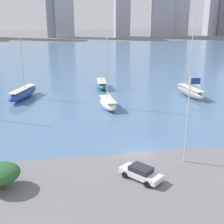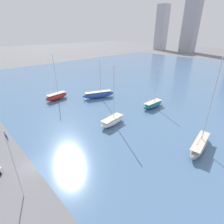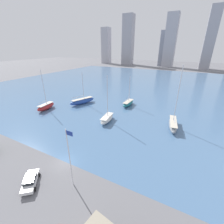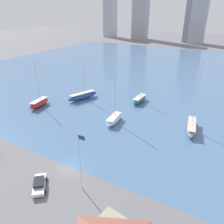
{
  "view_description": "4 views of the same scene",
  "coord_description": "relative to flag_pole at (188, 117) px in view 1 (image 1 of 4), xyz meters",
  "views": [
    {
      "loc": [
        -8.93,
        -35.45,
        17.57
      ],
      "look_at": [
        -1.55,
        12.02,
        1.59
      ],
      "focal_mm": 50.0,
      "sensor_mm": 36.0,
      "label": 1
    },
    {
      "loc": [
        25.13,
        -5.94,
        20.47
      ],
      "look_at": [
        2.26,
        15.65,
        5.59
      ],
      "focal_mm": 28.0,
      "sensor_mm": 36.0,
      "label": 2
    },
    {
      "loc": [
        18.73,
        -16.23,
        20.71
      ],
      "look_at": [
        0.19,
        19.62,
        3.18
      ],
      "focal_mm": 24.0,
      "sensor_mm": 36.0,
      "label": 3
    },
    {
      "loc": [
        21.94,
        -24.39,
        26.67
      ],
      "look_at": [
        1.29,
        13.44,
        5.94
      ],
      "focal_mm": 35.0,
      "sensor_mm": 36.0,
      "label": 4
    }
  ],
  "objects": [
    {
      "name": "sailboat_white",
      "position": [
        -6.16,
        22.34,
        -4.67
      ],
      "size": [
        3.21,
        7.55,
        13.66
      ],
      "rotation": [
        0.0,
        0.0,
        0.11
      ],
      "color": "white",
      "rests_on": "harbor_water"
    },
    {
      "name": "sailboat_gray",
      "position": [
        11.95,
        27.58,
        -4.56
      ],
      "size": [
        3.63,
        10.01,
        16.83
      ],
      "rotation": [
        0.0,
        0.0,
        0.16
      ],
      "color": "gray",
      "rests_on": "harbor_water"
    },
    {
      "name": "sailboat_blue",
      "position": [
        -22.37,
        31.43,
        -4.54
      ],
      "size": [
        6.01,
        10.57,
        12.03
      ],
      "rotation": [
        0.0,
        0.0,
        -0.39
      ],
      "color": "#284CA8",
      "rests_on": "harbor_water"
    },
    {
      "name": "ground_plane",
      "position": [
        -4.95,
        3.31,
        -5.68
      ],
      "size": [
        500.0,
        500.0,
        0.0
      ],
      "primitive_type": "plane",
      "color": "slate"
    },
    {
      "name": "yard_shrub",
      "position": [
        -20.73,
        -2.72,
        -4.0
      ],
      "size": [
        3.9,
        3.9,
        2.6
      ],
      "color": "#4C3823",
      "rests_on": "ground_plane"
    },
    {
      "name": "harbor_water",
      "position": [
        -4.95,
        73.31,
        -5.68
      ],
      "size": [
        180.0,
        140.0,
        0.0
      ],
      "color": "#4C7099",
      "rests_on": "ground_plane"
    },
    {
      "name": "parked_sedan_white",
      "position": [
        -6.22,
        -3.19,
        -4.9
      ],
      "size": [
        4.42,
        4.79,
        1.49
      ],
      "rotation": [
        0.0,
        0.0,
        0.7
      ],
      "color": "white",
      "rests_on": "ground_plane"
    },
    {
      "name": "sailboat_teal",
      "position": [
        -5.48,
        37.81,
        -4.7
      ],
      "size": [
        2.66,
        7.86,
        11.05
      ],
      "rotation": [
        0.0,
        0.0,
        -0.04
      ],
      "color": "#1E757F",
      "rests_on": "harbor_water"
    },
    {
      "name": "flag_pole",
      "position": [
        0.0,
        0.0,
        0.0
      ],
      "size": [
        1.24,
        0.14,
        10.4
      ],
      "color": "silver",
      "rests_on": "ground_plane"
    }
  ]
}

